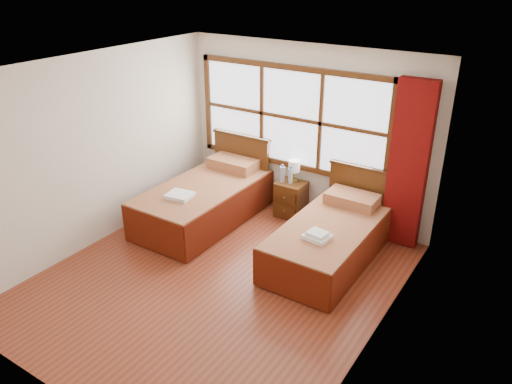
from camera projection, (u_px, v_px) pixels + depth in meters
The scene contains 15 objects.
floor at pixel (218, 279), 6.25m from camera, with size 4.50×4.50×0.00m, color brown.
ceiling at pixel (210, 70), 5.15m from camera, with size 4.50×4.50×0.00m, color white.
wall_back at pixel (306, 133), 7.41m from camera, with size 4.00×4.00×0.00m, color silver.
wall_left at pixel (95, 151), 6.69m from camera, with size 4.50×4.50×0.00m, color silver.
wall_right at pixel (382, 232), 4.71m from camera, with size 4.50×4.50×0.00m, color silver.
window at pixel (291, 118), 7.42m from camera, with size 3.16×0.06×1.56m.
curtain at pixel (408, 166), 6.57m from camera, with size 0.50×0.16×2.30m, color maroon.
bed_left at pixel (206, 199), 7.56m from camera, with size 1.13×2.20×1.11m.
bed_right at pixel (330, 238), 6.55m from camera, with size 1.04×2.06×1.01m.
nightstand at pixel (291, 199), 7.69m from camera, with size 0.42×0.42×0.56m.
towels_left at pixel (180, 195), 7.03m from camera, with size 0.39×0.36×0.05m.
towels_right at pixel (317, 236), 6.08m from camera, with size 0.34×0.30×0.09m.
lamp at pixel (294, 167), 7.53m from camera, with size 0.17×0.17×0.34m.
bottle_near at pixel (282, 174), 7.55m from camera, with size 0.07×0.07×0.28m.
bottle_far at pixel (291, 176), 7.52m from camera, with size 0.07×0.07×0.26m.
Camera 1 is at (3.24, -4.10, 3.63)m, focal length 35.00 mm.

